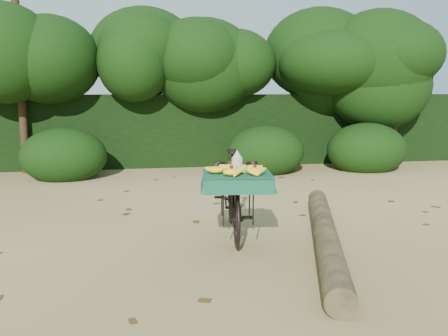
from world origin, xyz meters
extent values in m
plane|color=tan|center=(0.00, 0.00, 0.00)|extent=(80.00, 80.00, 0.00)
imported|color=black|center=(-0.14, -0.33, 0.56)|extent=(0.74, 1.90, 1.11)
cube|color=black|center=(-0.22, -0.93, 0.91)|extent=(0.46, 0.53, 0.03)
cube|color=#15513A|center=(-0.22, -0.93, 0.93)|extent=(0.88, 0.76, 0.01)
ellipsoid|color=olive|center=(-0.14, -0.94, 0.99)|extent=(0.11, 0.09, 0.12)
ellipsoid|color=olive|center=(-0.25, -0.87, 0.99)|extent=(0.11, 0.09, 0.12)
ellipsoid|color=olive|center=(-0.26, -0.98, 0.99)|extent=(0.11, 0.09, 0.12)
cylinder|color=#EAE5C6|center=(-0.21, -0.92, 1.04)|extent=(0.13, 0.13, 0.17)
cylinder|color=brown|center=(0.90, -0.92, 0.14)|extent=(1.49, 3.87, 0.29)
cube|color=black|center=(0.00, 6.30, 0.90)|extent=(26.00, 1.80, 1.80)
camera|label=1|loc=(-1.28, -6.28, 1.88)|focal=38.00mm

